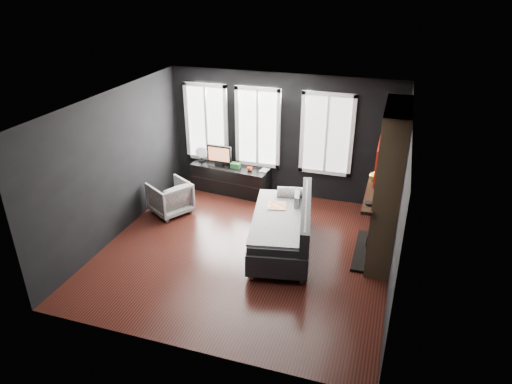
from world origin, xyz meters
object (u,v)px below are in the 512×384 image
(monitor, at_px, (219,154))
(book, at_px, (261,165))
(mug, at_px, (250,168))
(mantel_vase, at_px, (375,175))
(armchair, at_px, (170,196))
(media_console, at_px, (231,179))
(sofa, at_px, (281,225))

(monitor, bearing_deg, book, 1.96)
(mug, height_order, mantel_vase, mantel_vase)
(mug, bearing_deg, monitor, 170.95)
(armchair, xyz_separation_m, media_console, (0.83, 1.34, -0.07))
(mantel_vase, bearing_deg, book, 153.91)
(book, bearing_deg, armchair, -138.84)
(sofa, bearing_deg, mantel_vase, 16.57)
(monitor, relative_size, book, 2.57)
(media_console, relative_size, monitor, 3.08)
(sofa, relative_size, mantel_vase, 11.50)
(mantel_vase, bearing_deg, sofa, -152.67)
(sofa, xyz_separation_m, mug, (-1.21, 1.84, 0.19))
(sofa, bearing_deg, media_console, 120.35)
(armchair, height_order, media_console, armchair)
(sofa, bearing_deg, monitor, 124.25)
(mug, distance_m, mantel_vase, 2.96)
(sofa, height_order, book, sofa)
(mug, bearing_deg, mantel_vase, -21.92)
(media_console, height_order, book, book)
(sofa, height_order, mug, sofa)
(monitor, bearing_deg, media_console, 0.04)
(monitor, distance_m, mantel_vase, 3.66)
(monitor, height_order, mug, monitor)
(sofa, height_order, monitor, monitor)
(media_console, bearing_deg, mug, -6.43)
(armchair, distance_m, monitor, 1.54)
(book, bearing_deg, mug, -151.10)
(mantel_vase, bearing_deg, armchair, -177.85)
(sofa, xyz_separation_m, monitor, (-1.96, 1.96, 0.40))
(armchair, relative_size, monitor, 1.30)
(monitor, height_order, mantel_vase, mantel_vase)
(book, bearing_deg, mantel_vase, -26.09)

